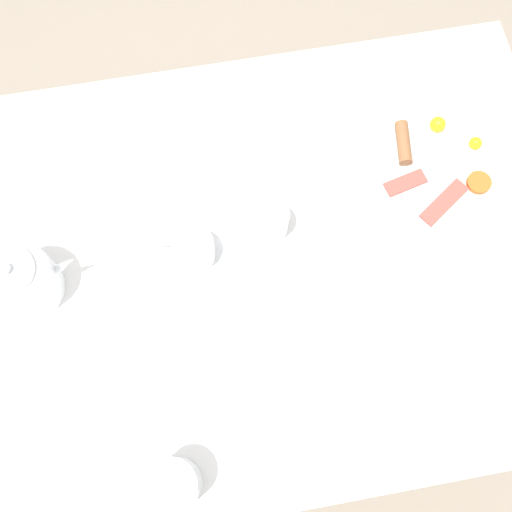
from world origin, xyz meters
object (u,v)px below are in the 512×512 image
knife_by_plate (287,120)px  fork_by_plate (355,391)px  teapot_near (20,280)px  water_glass_tall (174,485)px  breakfast_plate (438,164)px  teacup_with_saucer_left (193,252)px  creamer_jug (270,220)px

knife_by_plate → fork_by_plate: bearing=-178.5°
teapot_near → water_glass_tall: (-0.37, -0.22, -0.01)m
breakfast_plate → fork_by_plate: (-0.39, 0.25, -0.01)m
teapot_near → teacup_with_saucer_left: 0.30m
fork_by_plate → water_glass_tall: bearing=106.2°
teacup_with_saucer_left → creamer_jug: size_ratio=1.50×
breakfast_plate → fork_by_plate: breakfast_plate is taller
teapot_near → fork_by_plate: bearing=-35.5°
knife_by_plate → teapot_near: bearing=116.4°
teacup_with_saucer_left → teapot_near: bearing=92.0°
fork_by_plate → knife_by_plate: 0.54m
breakfast_plate → teapot_near: bearing=97.9°
fork_by_plate → knife_by_plate: bearing=1.5°
teapot_near → water_glass_tall: 0.43m
fork_by_plate → creamer_jug: bearing=15.5°
breakfast_plate → knife_by_plate: 0.30m
creamer_jug → knife_by_plate: size_ratio=0.51×
teacup_with_saucer_left → knife_by_plate: bearing=-41.7°
fork_by_plate → teapot_near: bearing=62.4°
fork_by_plate → teacup_with_saucer_left: bearing=39.0°
teapot_near → teacup_with_saucer_left: teapot_near is taller
teapot_near → water_glass_tall: teapot_near is taller
teacup_with_saucer_left → water_glass_tall: water_glass_tall is taller
creamer_jug → teapot_near: bearing=95.4°
teapot_near → fork_by_plate: (-0.28, -0.53, -0.05)m
creamer_jug → fork_by_plate: creamer_jug is taller
creamer_jug → water_glass_tall: bearing=151.0°
creamer_jug → fork_by_plate: size_ratio=0.63×
teacup_with_saucer_left → fork_by_plate: teacup_with_saucer_left is taller
breakfast_plate → water_glass_tall: (-0.48, 0.57, 0.04)m
teapot_near → creamer_jug: 0.45m
breakfast_plate → teapot_near: 0.79m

